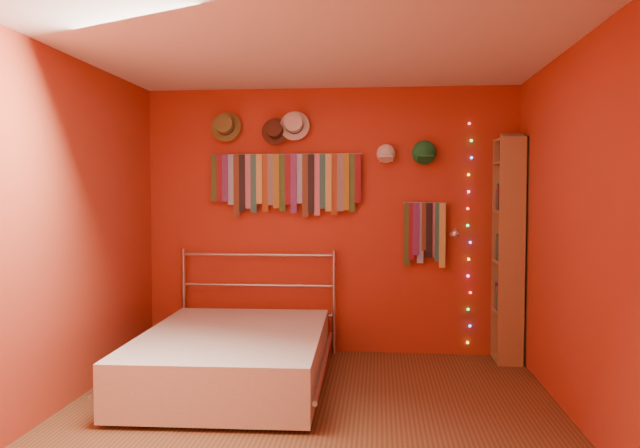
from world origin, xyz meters
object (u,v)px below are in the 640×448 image
(reading_lamp, at_px, (455,234))
(bed, at_px, (233,356))
(tie_rack, at_px, (286,181))
(bookshelf, at_px, (513,249))

(reading_lamp, distance_m, bed, 2.21)
(reading_lamp, height_order, bed, reading_lamp)
(tie_rack, bearing_deg, bookshelf, -4.29)
(bookshelf, bearing_deg, tie_rack, 175.71)
(bed, bearing_deg, bookshelf, 19.80)
(reading_lamp, relative_size, bed, 0.16)
(tie_rack, relative_size, bed, 0.71)
(bookshelf, xyz_separation_m, bed, (-2.33, -0.91, -0.79))
(reading_lamp, bearing_deg, bookshelf, 3.19)
(reading_lamp, xyz_separation_m, bookshelf, (0.52, 0.03, -0.13))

